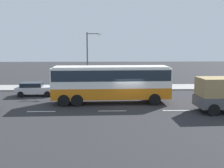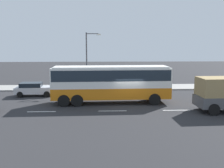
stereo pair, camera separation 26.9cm
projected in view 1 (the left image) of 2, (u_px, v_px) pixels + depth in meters
name	position (u px, v px, depth m)	size (l,w,h in m)	color
ground_plane	(129.00, 104.00, 24.85)	(120.00, 120.00, 0.00)	#28282B
sidewalk_curb	(122.00, 87.00, 34.14)	(80.00, 4.00, 0.15)	gray
lane_centreline	(75.00, 111.00, 22.33)	(30.06, 0.16, 0.01)	white
coach_bus	(111.00, 80.00, 25.10)	(11.23, 2.94, 3.56)	orange
car_silver_hatch	(35.00, 89.00, 28.95)	(4.19, 2.06, 1.47)	silver
pedestrian_near_curb	(79.00, 80.00, 32.82)	(0.32, 0.32, 1.73)	brown
pedestrian_at_crossing	(159.00, 79.00, 33.64)	(0.32, 0.32, 1.72)	black
street_lamp	(89.00, 57.00, 31.98)	(1.80, 0.24, 6.87)	#47474C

